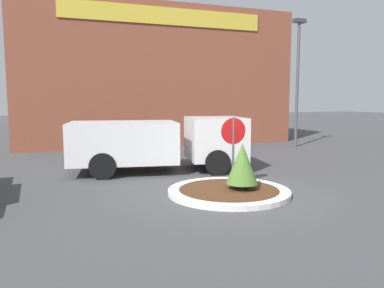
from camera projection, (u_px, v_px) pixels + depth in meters
name	position (u px, v px, depth m)	size (l,w,h in m)	color
ground_plane	(229.00, 194.00, 10.18)	(120.00, 120.00, 0.00)	#474749
traffic_island	(229.00, 192.00, 10.17)	(3.32, 3.32, 0.14)	silver
stop_sign	(233.00, 139.00, 10.87)	(0.77, 0.07, 2.05)	#4C4C51
island_shrub	(242.00, 163.00, 10.10)	(0.87, 0.87, 1.26)	brown
utility_truck	(157.00, 141.00, 13.34)	(6.42, 3.24, 1.92)	silver
storefront_building	(153.00, 78.00, 22.98)	(15.67, 6.07, 7.79)	brown
light_pole	(298.00, 73.00, 20.13)	(0.70, 0.30, 6.83)	#4C4C51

